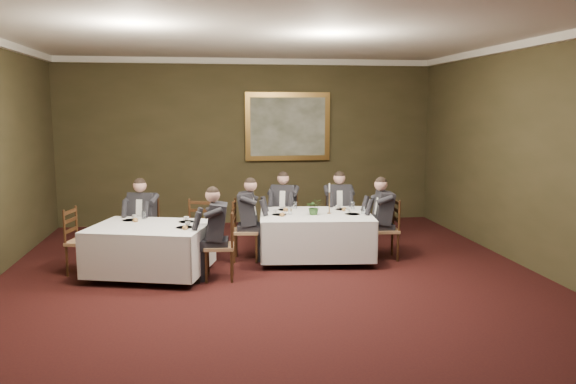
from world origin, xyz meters
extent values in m
plane|color=black|center=(0.00, 0.00, 0.00)|extent=(10.00, 10.00, 0.00)
cube|color=silver|center=(0.00, 0.00, 3.50)|extent=(8.00, 10.00, 0.10)
cube|color=#332E19|center=(0.00, 5.00, 1.75)|extent=(8.00, 0.10, 3.50)
cube|color=#332E19|center=(0.00, -5.00, 1.75)|extent=(8.00, 0.10, 3.50)
cube|color=#332E19|center=(4.00, 0.00, 1.75)|extent=(0.10, 10.00, 3.50)
cube|color=white|center=(0.00, 4.95, 3.44)|extent=(8.00, 0.10, 0.12)
cube|color=white|center=(3.95, 0.00, 3.44)|extent=(0.10, 10.00, 0.12)
cube|color=black|center=(0.83, 1.79, 0.73)|extent=(1.87, 1.48, 0.04)
cube|color=white|center=(0.83, 1.79, 0.76)|extent=(1.93, 1.55, 0.02)
cube|color=white|center=(0.83, 1.79, 0.42)|extent=(1.96, 1.57, 0.65)
cube|color=black|center=(-1.76, 1.23, 0.73)|extent=(1.86, 1.59, 0.04)
cube|color=white|center=(-1.76, 1.23, 0.76)|extent=(1.94, 1.67, 0.02)
cube|color=white|center=(-1.76, 1.23, 0.42)|extent=(1.96, 1.69, 0.65)
cube|color=#96704C|center=(0.45, 2.76, 0.48)|extent=(0.56, 0.55, 0.05)
cube|color=black|center=(0.51, 2.94, 0.73)|extent=(0.37, 0.16, 0.54)
cube|color=black|center=(0.45, 2.76, 0.86)|extent=(0.50, 0.44, 0.55)
sphere|color=tan|center=(0.45, 2.76, 1.24)|extent=(0.27, 0.27, 0.21)
cube|color=#96704C|center=(1.42, 2.65, 0.48)|extent=(0.47, 0.46, 0.05)
cube|color=black|center=(1.44, 2.84, 0.73)|extent=(0.38, 0.06, 0.54)
cube|color=black|center=(1.42, 2.65, 0.86)|extent=(0.45, 0.35, 0.55)
sphere|color=tan|center=(1.42, 2.65, 1.24)|extent=(0.23, 0.23, 0.21)
cube|color=#96704C|center=(-0.30, 1.91, 0.48)|extent=(0.48, 0.50, 0.05)
cube|color=black|center=(-0.49, 1.94, 0.73)|extent=(0.09, 0.38, 0.54)
cube|color=black|center=(-0.30, 1.91, 0.86)|extent=(0.37, 0.46, 0.55)
sphere|color=tan|center=(-0.30, 1.91, 1.24)|extent=(0.24, 0.24, 0.21)
cube|color=#96704C|center=(1.97, 1.66, 0.48)|extent=(0.46, 0.47, 0.05)
cube|color=black|center=(2.16, 1.65, 0.73)|extent=(0.06, 0.38, 0.54)
cube|color=black|center=(1.97, 1.66, 0.86)|extent=(0.34, 0.44, 0.55)
sphere|color=tan|center=(1.97, 1.66, 1.24)|extent=(0.23, 0.23, 0.21)
cube|color=#96704C|center=(-1.96, 2.16, 0.48)|extent=(0.54, 0.53, 0.05)
cube|color=black|center=(-1.90, 2.35, 0.73)|extent=(0.37, 0.14, 0.54)
cube|color=black|center=(-1.96, 2.16, 0.86)|extent=(0.49, 0.42, 0.55)
sphere|color=tan|center=(-1.96, 2.16, 1.24)|extent=(0.26, 0.26, 0.21)
cube|color=#96704C|center=(-1.10, 1.91, 0.48)|extent=(0.56, 0.55, 0.05)
cube|color=black|center=(-1.03, 2.09, 0.73)|extent=(0.37, 0.16, 0.54)
cube|color=#96704C|center=(-0.76, 0.93, 0.48)|extent=(0.45, 0.47, 0.05)
cube|color=black|center=(-0.57, 0.92, 0.73)|extent=(0.06, 0.38, 0.54)
cube|color=black|center=(-0.76, 0.93, 0.86)|extent=(0.34, 0.44, 0.55)
sphere|color=tan|center=(-0.76, 0.93, 1.24)|extent=(0.22, 0.22, 0.21)
cube|color=#96704C|center=(-2.77, 1.52, 0.48)|extent=(0.51, 0.53, 0.05)
cube|color=black|center=(-2.95, 1.56, 0.73)|extent=(0.12, 0.38, 0.54)
imported|color=#2D5926|center=(0.79, 1.71, 0.90)|extent=(0.25, 0.22, 0.28)
cylinder|color=#A77333|center=(1.06, 1.78, 0.78)|extent=(0.07, 0.07, 0.02)
cylinder|color=#A77333|center=(1.06, 1.78, 0.96)|extent=(0.02, 0.02, 0.34)
cylinder|color=white|center=(1.06, 1.78, 1.20)|extent=(0.02, 0.02, 0.15)
cylinder|color=white|center=(0.39, 2.22, 0.77)|extent=(0.25, 0.25, 0.01)
cylinder|color=white|center=(0.39, 2.37, 0.80)|extent=(0.08, 0.08, 0.05)
cylinder|color=white|center=(0.56, 2.22, 0.83)|extent=(0.06, 0.06, 0.14)
cylinder|color=white|center=(-2.09, 1.69, 0.77)|extent=(0.25, 0.25, 0.01)
cylinder|color=white|center=(-2.09, 1.84, 0.80)|extent=(0.08, 0.08, 0.05)
cylinder|color=white|center=(-1.92, 1.69, 0.83)|extent=(0.06, 0.06, 0.14)
cube|color=#BB9344|center=(0.83, 4.94, 2.08)|extent=(1.83, 0.08, 1.46)
cube|color=#454B32|center=(0.83, 4.90, 2.08)|extent=(1.61, 0.01, 1.24)
camera|label=1|loc=(-0.93, -7.04, 2.47)|focal=35.00mm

